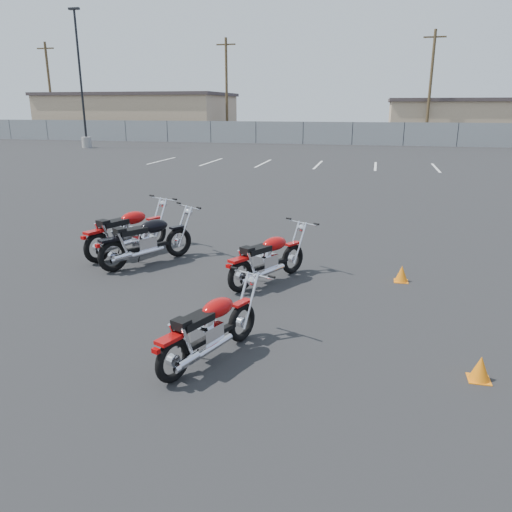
% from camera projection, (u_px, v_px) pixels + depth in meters
% --- Properties ---
extents(ground, '(120.00, 120.00, 0.00)m').
position_uv_depth(ground, '(235.00, 305.00, 7.84)').
color(ground, black).
rests_on(ground, ground).
extents(motorcycle_front_red, '(1.30, 2.16, 1.08)m').
position_uv_depth(motorcycle_front_red, '(127.00, 232.00, 10.41)').
color(motorcycle_front_red, black).
rests_on(motorcycle_front_red, ground).
extents(motorcycle_second_black, '(1.56, 2.00, 1.06)m').
position_uv_depth(motorcycle_second_black, '(147.00, 240.00, 9.77)').
color(motorcycle_second_black, black).
rests_on(motorcycle_second_black, ground).
extents(motorcycle_third_red, '(1.35, 1.88, 0.97)m').
position_uv_depth(motorcycle_third_red, '(268.00, 258.00, 8.74)').
color(motorcycle_third_red, black).
rests_on(motorcycle_third_red, ground).
extents(motorcycle_rear_red, '(1.07, 1.82, 0.91)m').
position_uv_depth(motorcycle_rear_red, '(210.00, 329.00, 6.05)').
color(motorcycle_rear_red, black).
rests_on(motorcycle_rear_red, ground).
extents(training_cone_near, '(0.25, 0.25, 0.29)m').
position_uv_depth(training_cone_near, '(402.00, 274.00, 8.87)').
color(training_cone_near, orange).
rests_on(training_cone_near, ground).
extents(training_cone_far, '(0.25, 0.25, 0.29)m').
position_uv_depth(training_cone_far, '(480.00, 368.00, 5.67)').
color(training_cone_far, orange).
rests_on(training_cone_far, ground).
extents(light_pole_west, '(0.80, 0.70, 9.62)m').
position_uv_depth(light_pole_west, '(84.00, 114.00, 36.88)').
color(light_pole_west, gray).
rests_on(light_pole_west, ground).
extents(chainlink_fence, '(80.06, 0.06, 1.80)m').
position_uv_depth(chainlink_fence, '(352.00, 134.00, 40.19)').
color(chainlink_fence, slate).
rests_on(chainlink_fence, ground).
extents(tan_building_west, '(18.40, 10.40, 4.30)m').
position_uv_depth(tan_building_west, '(139.00, 115.00, 51.22)').
color(tan_building_west, tan).
rests_on(tan_building_west, ground).
extents(tan_building_east, '(14.40, 9.40, 3.70)m').
position_uv_depth(tan_building_east, '(468.00, 119.00, 46.08)').
color(tan_building_east, tan).
rests_on(tan_building_east, ground).
extents(utility_pole_a, '(1.80, 0.24, 9.00)m').
position_uv_depth(utility_pole_a, '(50.00, 89.00, 49.48)').
color(utility_pole_a, '#43341F').
rests_on(utility_pole_a, ground).
extents(utility_pole_b, '(1.80, 0.24, 9.00)m').
position_uv_depth(utility_pole_b, '(227.00, 87.00, 46.41)').
color(utility_pole_b, '#43341F').
rests_on(utility_pole_b, ground).
extents(utility_pole_c, '(1.80, 0.24, 9.00)m').
position_uv_depth(utility_pole_c, '(430.00, 85.00, 41.49)').
color(utility_pole_c, '#43341F').
rests_on(utility_pole_c, ground).
extents(parking_line_stripes, '(15.12, 4.00, 0.01)m').
position_uv_depth(parking_line_stripes, '(290.00, 164.00, 27.02)').
color(parking_line_stripes, silver).
rests_on(parking_line_stripes, ground).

